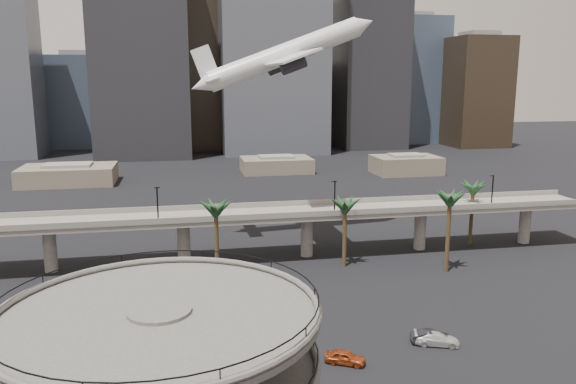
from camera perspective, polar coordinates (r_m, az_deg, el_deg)
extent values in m
cylinder|color=#4E4C49|center=(41.84, -12.67, -17.21)|extent=(22.00, 22.00, 0.45)
torus|color=#4E4C49|center=(41.62, -12.70, -16.63)|extent=(22.20, 22.20, 0.50)
torus|color=black|center=(41.26, -12.75, -15.65)|extent=(21.80, 21.80, 0.10)
cylinder|color=#4E4C49|center=(40.11, -12.92, -12.17)|extent=(22.00, 22.00, 0.45)
torus|color=#4E4C49|center=(39.92, -12.95, -11.54)|extent=(22.20, 22.20, 0.50)
torus|color=black|center=(39.62, -13.00, -10.48)|extent=(21.80, 21.80, 0.10)
cube|color=#6A635E|center=(99.33, -4.27, -2.44)|extent=(130.00, 9.00, 0.90)
cube|color=#6A635E|center=(94.78, -3.94, -2.55)|extent=(130.00, 0.30, 1.00)
cube|color=#6A635E|center=(103.48, -4.57, -1.38)|extent=(130.00, 0.30, 1.00)
cylinder|color=#6A635E|center=(102.10, -23.03, -5.40)|extent=(2.20, 2.20, 8.00)
cylinder|color=#6A635E|center=(99.77, -10.54, -5.04)|extent=(2.20, 2.20, 8.00)
cylinder|color=#6A635E|center=(102.23, 1.92, -4.45)|extent=(2.20, 2.20, 8.00)
cylinder|color=#6A635E|center=(109.16, 13.27, -3.73)|extent=(2.20, 2.20, 8.00)
cylinder|color=#6A635E|center=(119.79, 22.92, -3.00)|extent=(2.20, 2.20, 8.00)
cylinder|color=black|center=(94.07, -13.11, -1.30)|extent=(0.24, 0.24, 6.00)
cylinder|color=black|center=(97.61, 4.77, -0.59)|extent=(0.24, 0.24, 6.00)
cylinder|color=black|center=(109.57, 20.04, 0.07)|extent=(0.24, 0.24, 6.00)
cylinder|color=#4C3820|center=(88.73, -7.25, -5.47)|extent=(0.70, 0.70, 12.15)
ellipsoid|color=#1A3B1D|center=(87.10, -7.36, -1.39)|extent=(4.40, 4.40, 2.00)
cylinder|color=#4C3820|center=(96.54, 5.76, -4.47)|extent=(0.70, 0.70, 10.80)
ellipsoid|color=#1A3B1D|center=(95.14, 5.83, -1.11)|extent=(4.40, 4.40, 2.00)
cylinder|color=#4C3820|center=(96.82, 15.95, -4.26)|extent=(0.70, 0.70, 12.60)
ellipsoid|color=#1A3B1D|center=(95.29, 16.16, -0.38)|extent=(4.40, 4.40, 2.00)
cylinder|color=#4C3820|center=(114.49, 18.13, -2.36)|extent=(0.70, 0.70, 11.25)
ellipsoid|color=#1A3B1D|center=(113.27, 18.32, 0.61)|extent=(4.40, 4.40, 2.00)
cube|color=brown|center=(186.19, -21.40, 1.62)|extent=(28.00, 18.00, 5.50)
cube|color=#6A635E|center=(185.73, -21.47, 2.58)|extent=(14.00, 9.00, 0.80)
cube|color=brown|center=(195.88, -1.20, 2.78)|extent=(24.00, 16.00, 5.00)
cube|color=#6A635E|center=(195.47, -1.21, 3.62)|extent=(12.00, 8.00, 0.80)
cube|color=brown|center=(196.51, 11.88, 2.71)|extent=(22.00, 15.00, 6.00)
cube|color=#6A635E|center=(196.05, 11.92, 3.69)|extent=(11.00, 7.50, 0.80)
cube|color=#4B4F59|center=(260.09, -26.94, 10.80)|extent=(26.00, 24.00, 69.35)
cube|color=#394558|center=(289.33, -20.03, 8.61)|extent=(30.00, 30.00, 42.68)
cube|color=#6A635E|center=(289.41, -20.34, 13.07)|extent=(16.50, 16.50, 2.40)
cube|color=black|center=(241.84, -14.85, 15.06)|extent=(38.00, 30.00, 97.80)
cube|color=black|center=(266.46, -7.80, 13.02)|extent=(28.00, 26.00, 80.02)
cube|color=#4B4F59|center=(250.23, -1.64, 16.30)|extent=(45.00, 32.00, 106.69)
cube|color=gray|center=(288.84, 2.19, 8.74)|extent=(24.00, 24.00, 37.34)
cube|color=#6A635E|center=(288.64, 2.22, 12.69)|extent=(13.20, 13.20, 2.40)
cube|color=black|center=(271.18, 8.35, 13.45)|extent=(30.00, 28.00, 84.46)
cube|color=#394558|center=(299.35, 11.97, 10.98)|extent=(34.00, 30.00, 62.24)
cube|color=#6A635E|center=(301.04, 12.23, 17.14)|extent=(18.70, 16.50, 2.40)
cube|color=black|center=(287.95, 18.55, 9.58)|extent=(26.00, 26.00, 51.57)
cube|color=#6A635E|center=(288.67, 18.89, 14.94)|extent=(14.30, 14.30, 2.40)
cube|color=gray|center=(302.61, -5.60, 8.48)|extent=(22.00, 22.00, 33.79)
cube|color=#6A635E|center=(302.27, -5.67, 11.90)|extent=(12.10, 12.10, 2.40)
cylinder|color=silver|center=(109.97, -0.35, 13.84)|extent=(30.29, 5.20, 14.29)
cone|color=silver|center=(115.04, 7.73, 16.55)|extent=(5.12, 4.15, 5.03)
cone|color=silver|center=(107.36, -8.81, 10.64)|extent=(4.95, 3.70, 4.61)
cube|color=silver|center=(109.75, -0.77, 13.32)|extent=(8.18, 33.13, 2.82)
cube|color=silver|center=(107.54, -7.80, 11.29)|extent=(3.02, 11.05, 1.16)
cube|color=silver|center=(107.48, -8.41, 12.81)|extent=(5.38, 0.61, 6.87)
cylinder|color=#222227|center=(115.82, -0.93, 12.60)|extent=(5.16, 2.40, 3.64)
cylinder|color=#222227|center=(104.09, 0.55, 12.74)|extent=(5.16, 2.40, 3.64)
imported|color=#973815|center=(66.44, 5.83, -16.35)|extent=(4.93, 3.76, 1.57)
imported|color=black|center=(72.75, 14.30, -14.08)|extent=(5.10, 2.56, 1.60)
imported|color=beige|center=(72.51, 14.86, -14.21)|extent=(5.81, 3.83, 1.56)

